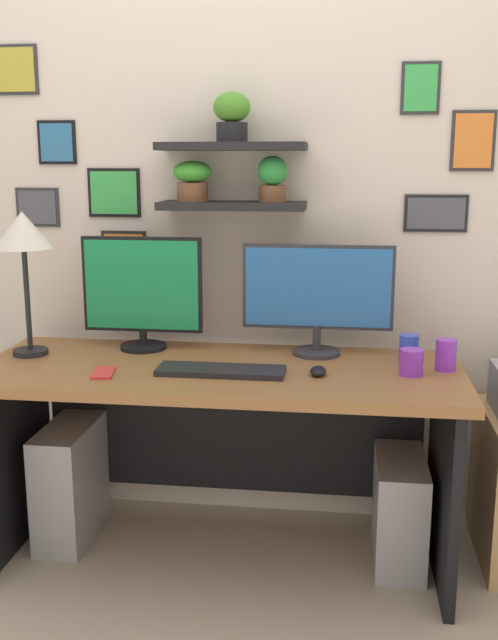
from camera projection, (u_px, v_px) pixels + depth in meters
name	position (u px, v px, depth m)	size (l,w,h in m)	color
ground_plane	(221.00, 557.00, 2.76)	(8.00, 8.00, 0.00)	tan
back_wall_assembly	(236.00, 190.00, 2.90)	(4.40, 0.24, 2.70)	beige
desk	(222.00, 416.00, 2.70)	(1.72, 0.68, 0.75)	brown
monitor_left	(142.00, 291.00, 2.81)	(0.47, 0.18, 0.43)	black
monitor_right	(318.00, 294.00, 2.72)	(0.56, 0.18, 0.41)	#2D2D33
keyboard	(221.00, 371.00, 2.51)	(0.44, 0.14, 0.02)	black
computer_mouse	(318.00, 371.00, 2.49)	(0.06, 0.09, 0.03)	black
desk_lamp	(23.00, 238.00, 2.67)	(0.22, 0.22, 0.54)	black
cell_phone	(103.00, 373.00, 2.51)	(0.07, 0.14, 0.01)	red
coffee_mug	(411.00, 362.00, 2.49)	(0.08, 0.08, 0.09)	purple
pen_cup	(409.00, 348.00, 2.65)	(0.07, 0.07, 0.10)	blue
water_cup	(446.00, 355.00, 2.54)	(0.07, 0.07, 0.11)	purple
computer_tower_left	(70.00, 482.00, 2.88)	(0.18, 0.40, 0.46)	#99999E
computer_tower_right	(399.00, 510.00, 2.71)	(0.18, 0.40, 0.40)	#99999E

